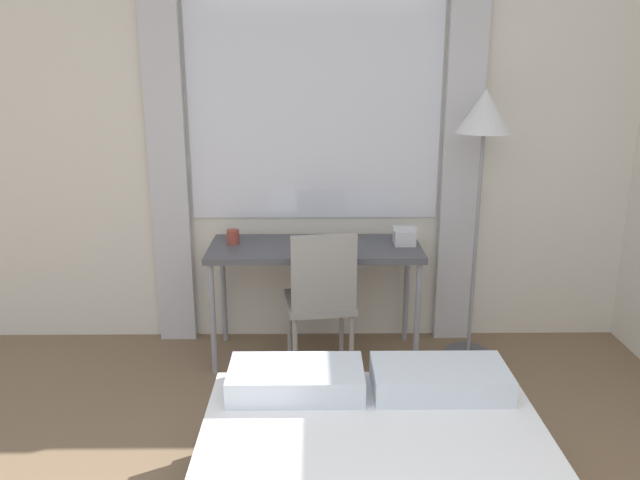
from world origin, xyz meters
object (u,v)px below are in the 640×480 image
desk (315,255)px  book (316,243)px  desk_chair (321,295)px  telephone (404,236)px  mug (233,237)px  standing_lamp (483,137)px

desk → book: (0.00, 0.02, 0.08)m
desk_chair → book: desk_chair is taller
telephone → mug: (-1.08, 0.02, -0.01)m
mug → book: bearing=-3.8°
desk → book: 0.08m
desk_chair → standing_lamp: (0.96, 0.21, 0.91)m
desk → mug: size_ratio=14.79×
mug → desk: bearing=-5.8°
desk_chair → book: size_ratio=3.53×
standing_lamp → telephone: bearing=173.3°
telephone → mug: size_ratio=1.68×
desk → desk_chair: size_ratio=1.45×
book → telephone: bearing=1.0°
desk → mug: bearing=174.2°
desk_chair → standing_lamp: standing_lamp is taller
mug → desk_chair: bearing=-27.2°
standing_lamp → mug: 1.64m
desk → telephone: (0.56, 0.03, 0.11)m
standing_lamp → book: 1.19m
desk_chair → book: 0.35m
standing_lamp → telephone: (-0.44, 0.05, -0.62)m
telephone → desk_chair: bearing=-153.8°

